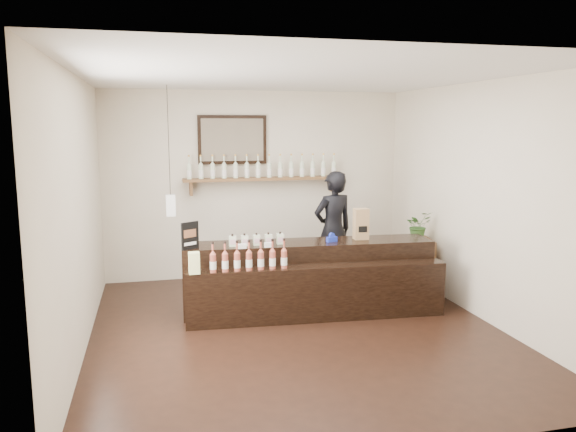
{
  "coord_description": "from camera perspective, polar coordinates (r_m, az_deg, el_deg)",
  "views": [
    {
      "loc": [
        -1.51,
        -5.86,
        2.28
      ],
      "look_at": [
        0.07,
        0.7,
        1.2
      ],
      "focal_mm": 35.0,
      "sensor_mm": 36.0,
      "label": 1
    }
  ],
  "objects": [
    {
      "name": "counter",
      "position": [
        6.96,
        2.27,
        -6.49
      ],
      "size": [
        3.12,
        1.02,
        1.01
      ],
      "color": "black",
      "rests_on": "ground"
    },
    {
      "name": "paper_bag",
      "position": [
        7.13,
        7.42,
        -0.81
      ],
      "size": [
        0.18,
        0.14,
        0.39
      ],
      "color": "#A37B4E",
      "rests_on": "counter"
    },
    {
      "name": "shopkeeper",
      "position": [
        7.92,
        4.61,
        -0.65
      ],
      "size": [
        0.78,
        0.61,
        1.88
      ],
      "primitive_type": "imported",
      "rotation": [
        0.0,
        0.0,
        3.39
      ],
      "color": "black",
      "rests_on": "ground"
    },
    {
      "name": "ground",
      "position": [
        6.47,
        0.86,
        -11.52
      ],
      "size": [
        5.0,
        5.0,
        0.0
      ],
      "primitive_type": "plane",
      "color": "black",
      "rests_on": "ground"
    },
    {
      "name": "back_wall_decor",
      "position": [
        8.36,
        -4.11,
        5.47
      ],
      "size": [
        2.66,
        0.96,
        1.69
      ],
      "color": "brown",
      "rests_on": "ground"
    },
    {
      "name": "tape_dispenser",
      "position": [
        6.96,
        4.47,
        -2.27
      ],
      "size": [
        0.14,
        0.09,
        0.11
      ],
      "color": "#182CAE",
      "rests_on": "counter"
    },
    {
      "name": "side_cabinet",
      "position": [
        8.01,
        12.94,
        -4.9
      ],
      "size": [
        0.45,
        0.57,
        0.74
      ],
      "color": "brown",
      "rests_on": "ground"
    },
    {
      "name": "potted_plant",
      "position": [
        7.89,
        13.08,
        -0.93
      ],
      "size": [
        0.4,
        0.36,
        0.38
      ],
      "primitive_type": "imported",
      "rotation": [
        0.0,
        0.0,
        0.21
      ],
      "color": "#325B24",
      "rests_on": "side_cabinet"
    },
    {
      "name": "promo_sign",
      "position": [
        6.59,
        -9.93,
        -1.98
      ],
      "size": [
        0.21,
        0.13,
        0.32
      ],
      "color": "black",
      "rests_on": "counter"
    },
    {
      "name": "room_shell",
      "position": [
        6.08,
        0.9,
        3.68
      ],
      "size": [
        5.0,
        5.0,
        5.0
      ],
      "color": "beige",
      "rests_on": "ground"
    }
  ]
}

